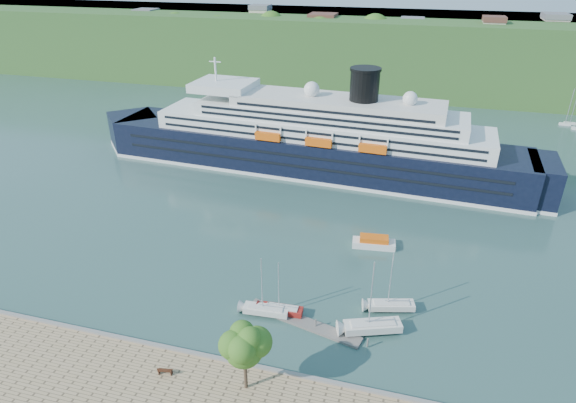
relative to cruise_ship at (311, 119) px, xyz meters
The scene contains 12 objects.
ground 60.79m from the cruise_ship, 83.59° to the right, with size 400.00×400.00×0.00m, color #2A4B44.
far_hillside 85.99m from the cruise_ship, 85.56° to the left, with size 400.00×50.00×24.00m, color #2B5120.
quay_coping 60.77m from the cruise_ship, 83.61° to the right, with size 220.00×0.50×0.30m, color slate.
cruise_ship is the anchor object (origin of this frame).
park_bench 63.96m from the cruise_ship, 92.09° to the right, with size 1.71×0.70×1.10m, color #482514, non-canonical shape.
promenade_tree 63.16m from the cruise_ship, 83.45° to the right, with size 5.62×5.62×9.30m, color #36661A, non-canonical shape.
floating_pontoon 52.17m from the cruise_ship, 78.02° to the right, with size 16.12×1.97×0.36m, color slate, non-canonical shape.
sailboat_white_near 50.34m from the cruise_ship, 83.84° to the right, with size 6.73×1.87×8.69m, color silver, non-canonical shape.
sailboat_red 49.95m from the cruise_ship, 81.41° to the right, with size 6.18×1.72×7.98m, color maroon, non-canonical shape.
sailboat_white_far 53.25m from the cruise_ship, 68.33° to the right, with size 8.13×2.26×10.50m, color silver, non-canonical shape.
tender_launch 35.14m from the cruise_ship, 58.58° to the right, with size 7.09×2.43×1.96m, color #E6580D, non-canonical shape.
sailboat_extra 49.60m from the cruise_ship, 64.03° to the right, with size 6.91×1.92×8.92m, color silver, non-canonical shape.
Camera 1 is at (14.86, -38.24, 43.53)m, focal length 30.00 mm.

